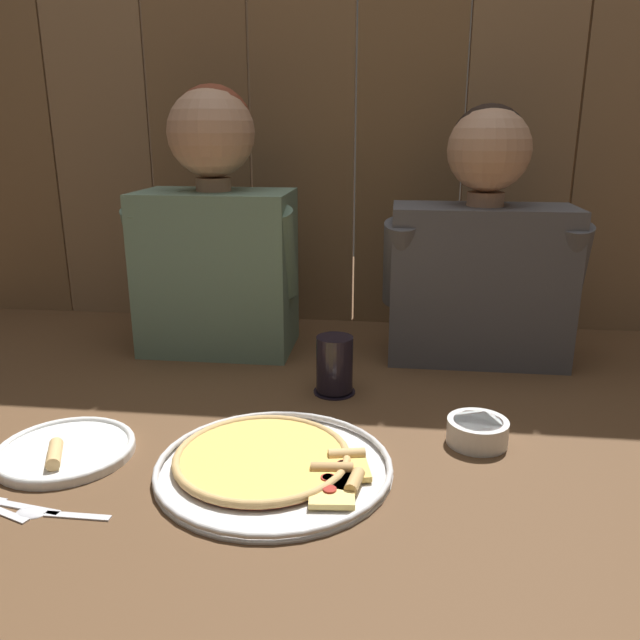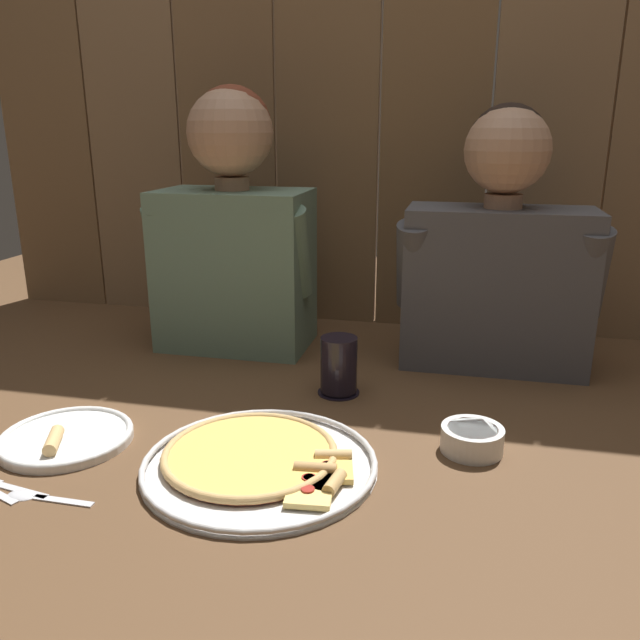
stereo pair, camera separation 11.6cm
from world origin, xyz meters
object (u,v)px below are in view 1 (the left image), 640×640
object	(u,v)px
drinking_glass	(334,365)
diner_right	(482,248)
pizza_tray	(272,462)
dipping_bowl	(477,430)
diner_left	(216,230)
dinner_plate	(65,450)

from	to	relation	value
drinking_glass	diner_right	world-z (taller)	diner_right
pizza_tray	dipping_bowl	bearing A→B (deg)	20.61
pizza_tray	diner_left	xyz separation A→B (m)	(-0.24, 0.55, 0.28)
drinking_glass	diner_right	distance (m)	0.44
pizza_tray	drinking_glass	distance (m)	0.32
pizza_tray	diner_left	size ratio (longest dim) A/B	0.61
dinner_plate	dipping_bowl	bearing A→B (deg)	10.46
drinking_glass	dipping_bowl	xyz separation A→B (m)	(0.26, -0.19, -0.03)
diner_right	drinking_glass	bearing A→B (deg)	-141.45
pizza_tray	diner_right	xyz separation A→B (m)	(0.37, 0.55, 0.25)
diner_left	dinner_plate	bearing A→B (deg)	-101.25
dipping_bowl	diner_left	size ratio (longest dim) A/B	0.17
pizza_tray	diner_right	distance (m)	0.71
dinner_plate	diner_left	world-z (taller)	diner_left
dipping_bowl	diner_left	xyz separation A→B (m)	(-0.57, 0.43, 0.27)
pizza_tray	dipping_bowl	distance (m)	0.36
pizza_tray	diner_right	bearing A→B (deg)	56.01
drinking_glass	diner_left	xyz separation A→B (m)	(-0.30, 0.24, 0.23)
pizza_tray	dinner_plate	world-z (taller)	dinner_plate
dinner_plate	diner_right	world-z (taller)	diner_right
pizza_tray	diner_left	distance (m)	0.66
dinner_plate	drinking_glass	xyz separation A→B (m)	(0.41, 0.31, 0.05)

